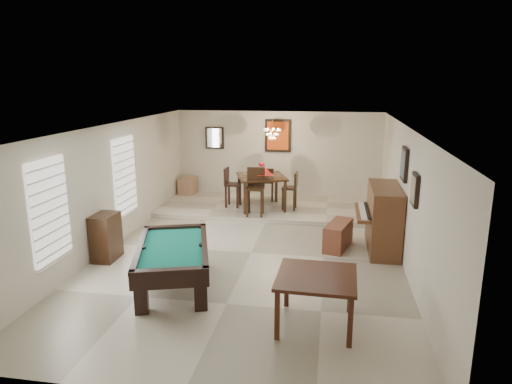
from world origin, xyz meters
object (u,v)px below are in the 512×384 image
(upright_piano, at_px, (376,218))
(flower_vase, at_px, (262,167))
(apothecary_chest, at_px, (106,237))
(dining_chair_south, at_px, (255,192))
(square_table, at_px, (316,300))
(pool_table, at_px, (173,267))
(dining_table, at_px, (261,190))
(dining_chair_north, at_px, (267,184))
(piano_bench, at_px, (338,235))
(dining_chair_west, at_px, (233,187))
(corner_bench, at_px, (188,186))
(chandelier, at_px, (272,130))
(dining_chair_east, at_px, (289,191))

(upright_piano, distance_m, flower_vase, 3.69)
(apothecary_chest, xyz_separation_m, dining_chair_south, (2.47, 3.09, 0.26))
(square_table, height_order, apothecary_chest, apothecary_chest)
(pool_table, bearing_deg, dining_table, 63.69)
(square_table, height_order, dining_chair_north, dining_chair_north)
(upright_piano, relative_size, piano_bench, 1.64)
(dining_table, bearing_deg, pool_table, -99.32)
(square_table, bearing_deg, dining_chair_west, 113.48)
(flower_vase, height_order, dining_chair_south, flower_vase)
(apothecary_chest, distance_m, corner_bench, 4.98)
(pool_table, height_order, dining_table, dining_table)
(pool_table, bearing_deg, corner_bench, 88.51)
(upright_piano, relative_size, dining_table, 1.35)
(flower_vase, height_order, dining_chair_west, flower_vase)
(pool_table, relative_size, dining_table, 1.79)
(corner_bench, relative_size, chandelier, 0.93)
(dining_table, height_order, corner_bench, dining_table)
(square_table, distance_m, dining_table, 5.90)
(dining_chair_east, bearing_deg, square_table, 12.18)
(pool_table, relative_size, square_table, 1.93)
(piano_bench, distance_m, corner_bench, 5.71)
(dining_table, distance_m, corner_bench, 2.71)
(pool_table, distance_m, dining_chair_east, 5.01)
(dining_table, bearing_deg, flower_vase, 0.00)
(dining_chair_south, relative_size, chandelier, 2.02)
(piano_bench, bearing_deg, chandelier, 124.13)
(pool_table, height_order, upright_piano, upright_piano)
(flower_vase, distance_m, dining_chair_south, 0.89)
(piano_bench, bearing_deg, dining_table, 130.06)
(square_table, bearing_deg, chandelier, 103.66)
(dining_table, distance_m, dining_chair_west, 0.78)
(dining_chair_east, bearing_deg, flower_vase, -88.55)
(dining_chair_north, bearing_deg, apothecary_chest, 53.10)
(square_table, bearing_deg, dining_chair_east, 99.31)
(corner_bench, bearing_deg, upright_piano, -34.11)
(chandelier, bearing_deg, flower_vase, -140.93)
(dining_chair_south, height_order, dining_chair_north, dining_chair_south)
(piano_bench, distance_m, dining_table, 3.16)
(dining_table, bearing_deg, apothecary_chest, -123.50)
(upright_piano, bearing_deg, dining_chair_west, 146.41)
(dining_chair_west, bearing_deg, flower_vase, -87.65)
(corner_bench, bearing_deg, pool_table, -74.50)
(corner_bench, bearing_deg, apothecary_chest, -91.00)
(dining_chair_north, relative_size, corner_bench, 1.74)
(pool_table, xyz_separation_m, dining_chair_west, (0.01, 4.78, 0.29))
(square_table, distance_m, flower_vase, 5.95)
(flower_vase, distance_m, dining_chair_east, 0.97)
(square_table, xyz_separation_m, piano_bench, (0.35, 3.24, -0.11))
(piano_bench, bearing_deg, dining_chair_north, 121.89)
(dining_chair_south, height_order, corner_bench, dining_chair_south)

